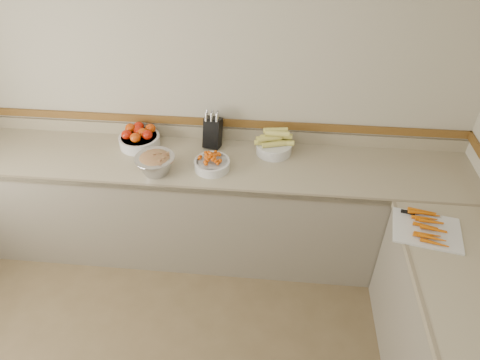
# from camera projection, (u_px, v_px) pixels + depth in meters

# --- Properties ---
(back_wall) EXTENTS (4.00, 0.00, 4.00)m
(back_wall) POSITION_uv_depth(u_px,v_px,m) (201.00, 91.00, 3.15)
(back_wall) COLOR #B0A891
(back_wall) RESTS_ON ground_plane
(counter_back) EXTENTS (4.00, 0.65, 1.08)m
(counter_back) POSITION_uv_depth(u_px,v_px,m) (200.00, 206.00, 3.42)
(counter_back) COLOR gray
(counter_back) RESTS_ON ground_plane
(knife_block) EXTENTS (0.15, 0.17, 0.30)m
(knife_block) POSITION_uv_depth(u_px,v_px,m) (213.00, 132.00, 3.23)
(knife_block) COLOR black
(knife_block) RESTS_ON counter_back
(tomato_bowl) EXTENTS (0.31, 0.31, 0.15)m
(tomato_bowl) POSITION_uv_depth(u_px,v_px,m) (139.00, 138.00, 3.27)
(tomato_bowl) COLOR silver
(tomato_bowl) RESTS_ON counter_back
(cherry_tomato_bowl) EXTENTS (0.26, 0.26, 0.13)m
(cherry_tomato_bowl) POSITION_uv_depth(u_px,v_px,m) (212.00, 163.00, 3.04)
(cherry_tomato_bowl) COLOR silver
(cherry_tomato_bowl) RESTS_ON counter_back
(corn_bowl) EXTENTS (0.30, 0.27, 0.20)m
(corn_bowl) POSITION_uv_depth(u_px,v_px,m) (274.00, 144.00, 3.19)
(corn_bowl) COLOR silver
(corn_bowl) RESTS_ON counter_back
(rhubarb_bowl) EXTENTS (0.28, 0.28, 0.16)m
(rhubarb_bowl) POSITION_uv_depth(u_px,v_px,m) (155.00, 163.00, 2.98)
(rhubarb_bowl) COLOR #B2B2BA
(rhubarb_bowl) RESTS_ON counter_back
(cutting_board) EXTENTS (0.44, 0.37, 0.06)m
(cutting_board) POSITION_uv_depth(u_px,v_px,m) (427.00, 228.00, 2.57)
(cutting_board) COLOR beige
(cutting_board) RESTS_ON counter_right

